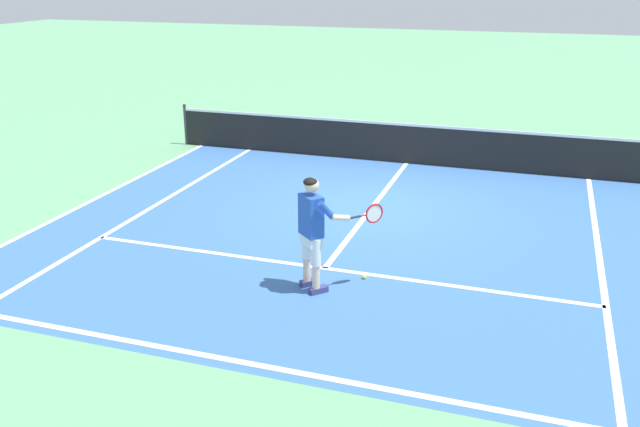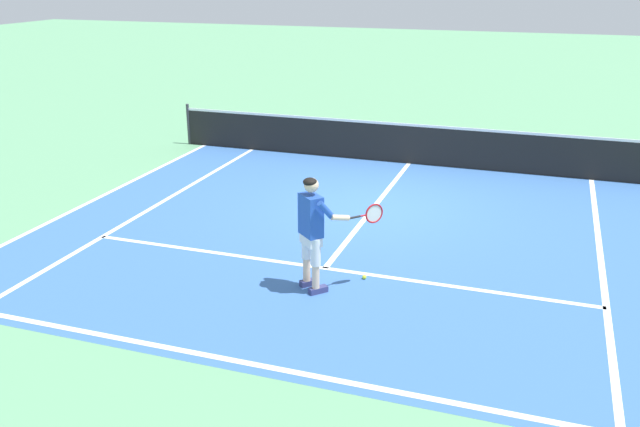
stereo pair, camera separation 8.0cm
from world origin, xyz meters
name	(u,v)px [view 1 (the left image)]	position (x,y,z in m)	size (l,w,h in m)	color
ground_plane	(373,207)	(0.00, 0.00, 0.00)	(80.00, 80.00, 0.00)	#609E70
court_inner_surface	(355,230)	(0.00, -1.31, 0.00)	(10.98, 9.68, 0.00)	#3866A8
line_baseline	(251,364)	(0.00, -5.95, 0.00)	(10.98, 0.10, 0.01)	white
line_service	(325,268)	(0.00, -3.07, 0.00)	(8.23, 0.10, 0.01)	white
line_centre_service	(374,204)	(0.00, 0.13, 0.00)	(0.10, 6.40, 0.01)	white
line_singles_left	(155,206)	(-4.12, -1.31, 0.00)	(0.10, 9.28, 0.01)	white
line_singles_right	(599,258)	(4.12, -1.31, 0.00)	(0.10, 9.28, 0.01)	white
line_doubles_left	(95,199)	(-5.49, -1.31, 0.00)	(0.10, 9.28, 0.01)	white
tennis_net	(408,143)	(0.00, 3.33, 0.50)	(11.96, 0.08, 1.07)	#333338
tennis_player	(313,226)	(0.07, -3.82, 0.99)	(1.14, 0.77, 1.71)	navy
tennis_ball_near_feet	(364,277)	(0.69, -3.24, 0.03)	(0.07, 0.07, 0.07)	#CCE02D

